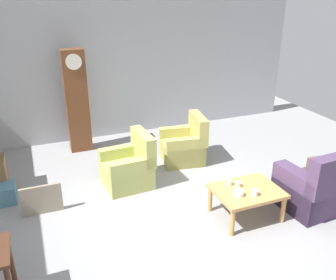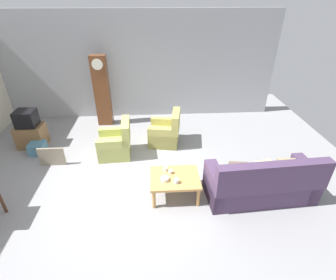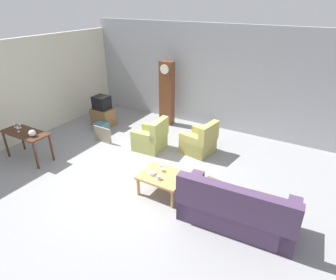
# 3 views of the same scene
# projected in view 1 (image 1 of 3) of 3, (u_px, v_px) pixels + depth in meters

# --- Properties ---
(ground_plane) EXTENTS (10.40, 10.40, 0.00)m
(ground_plane) POSITION_uv_depth(u_px,v_px,m) (188.00, 213.00, 5.54)
(ground_plane) COLOR gray
(garage_door_wall) EXTENTS (8.40, 0.16, 3.20)m
(garage_door_wall) POSITION_uv_depth(u_px,v_px,m) (121.00, 64.00, 7.99)
(garage_door_wall) COLOR #9EA0A5
(garage_door_wall) RESTS_ON ground_plane
(armchair_olive_near) EXTENTS (0.83, 0.81, 0.92)m
(armchair_olive_near) POSITION_uv_depth(u_px,v_px,m) (129.00, 168.00, 6.23)
(armchair_olive_near) COLOR tan
(armchair_olive_near) RESTS_ON ground_plane
(armchair_olive_far) EXTENTS (0.90, 0.87, 0.92)m
(armchair_olive_far) POSITION_uv_depth(u_px,v_px,m) (184.00, 146.00, 7.08)
(armchair_olive_far) COLOR tan
(armchair_olive_far) RESTS_ON ground_plane
(coffee_table_wood) EXTENTS (0.96, 0.76, 0.46)m
(coffee_table_wood) POSITION_uv_depth(u_px,v_px,m) (247.00, 193.00, 5.31)
(coffee_table_wood) COLOR tan
(coffee_table_wood) RESTS_ON ground_plane
(grandfather_clock) EXTENTS (0.44, 0.30, 2.09)m
(grandfather_clock) POSITION_uv_depth(u_px,v_px,m) (77.00, 101.00, 7.28)
(grandfather_clock) COLOR brown
(grandfather_clock) RESTS_ON ground_plane
(framed_picture_leaning) EXTENTS (0.60, 0.05, 0.47)m
(framed_picture_leaning) POSITION_uv_depth(u_px,v_px,m) (42.00, 200.00, 5.44)
(framed_picture_leaning) COLOR gray
(framed_picture_leaning) RESTS_ON ground_plane
(storage_box_blue) EXTENTS (0.37, 0.37, 0.30)m
(storage_box_blue) POSITION_uv_depth(u_px,v_px,m) (4.00, 194.00, 5.76)
(storage_box_blue) COLOR teal
(storage_box_blue) RESTS_ON ground_plane
(cup_white_porcelain) EXTENTS (0.08, 0.08, 0.08)m
(cup_white_porcelain) POSITION_uv_depth(u_px,v_px,m) (229.00, 182.00, 5.39)
(cup_white_porcelain) COLOR white
(cup_white_porcelain) RESTS_ON coffee_table_wood
(cup_blue_rimmed) EXTENTS (0.09, 0.09, 0.09)m
(cup_blue_rimmed) POSITION_uv_depth(u_px,v_px,m) (255.00, 192.00, 5.12)
(cup_blue_rimmed) COLOR silver
(cup_blue_rimmed) RESTS_ON coffee_table_wood
(cup_cream_tall) EXTENTS (0.08, 0.08, 0.07)m
(cup_cream_tall) POSITION_uv_depth(u_px,v_px,m) (238.00, 184.00, 5.35)
(cup_cream_tall) COLOR beige
(cup_cream_tall) RESTS_ON coffee_table_wood
(bowl_white_stacked) EXTENTS (0.15, 0.15, 0.07)m
(bowl_white_stacked) POSITION_uv_depth(u_px,v_px,m) (239.00, 193.00, 5.12)
(bowl_white_stacked) COLOR white
(bowl_white_stacked) RESTS_ON coffee_table_wood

